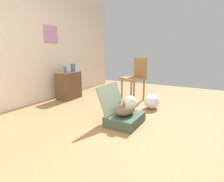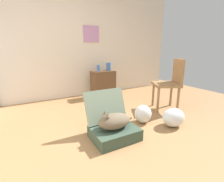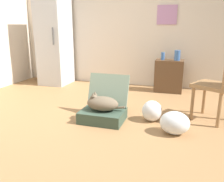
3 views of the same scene
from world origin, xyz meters
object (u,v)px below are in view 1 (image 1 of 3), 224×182
Objects in this scene: vase_short at (73,68)px; cat at (125,108)px; side_table at (69,85)px; plastic_bag_clear at (152,101)px; vase_tall at (65,70)px; chair at (135,76)px; suitcase_base at (125,119)px; plastic_bag_white at (130,103)px.

cat is at bearing -116.03° from vase_short.
vase_short is (0.13, -0.04, 0.41)m from side_table.
side_table is (-0.23, 1.96, 0.18)m from plastic_bag_clear.
vase_tall is (-0.13, -0.04, 0.39)m from side_table.
vase_tall is at bearing -118.58° from chair.
plastic_bag_clear is at bearing -13.47° from chair.
vase_tall reaches higher than suitcase_base.
chair reaches higher than plastic_bag_white.
plastic_bag_white is 0.81× the size of plastic_bag_clear.
vase_short is (0.88, 1.80, 0.47)m from cat.
cat is 2.70× the size of vase_short.
vase_short is (0.87, 1.80, 0.65)m from suitcase_base.
vase_short reaches higher than plastic_bag_clear.
plastic_bag_clear is (0.96, -0.12, 0.06)m from suitcase_base.
suitcase_base is 3.05× the size of vase_short.
suitcase_base is 4.00× the size of vase_tall.
side_table is at bearing 165.38° from vase_short.
side_table is at bearing 86.79° from plastic_bag_white.
plastic_bag_white is 1.49× the size of vase_short.
plastic_bag_white reaches higher than suitcase_base.
vase_tall is at bearing -163.72° from side_table.
vase_short reaches higher than cat.
cat reaches higher than plastic_bag_white.
vase_tall is 1.62m from chair.
vase_short is at bearing -14.62° from side_table.
plastic_bag_white is 0.45× the size of side_table.
suitcase_base is at bearing 172.84° from plastic_bag_clear.
plastic_bag_white reaches higher than plastic_bag_clear.
vase_tall is (-0.04, 1.59, 0.56)m from plastic_bag_white.
suitcase_base is 1.61m from chair.
plastic_bag_white is 0.30× the size of chair.
chair is (0.61, -1.35, -0.19)m from vase_short.
side_table is at bearing 67.91° from cat.
vase_tall reaches higher than plastic_bag_clear.
plastic_bag_white is at bearing -88.46° from vase_tall.
suitcase_base is at bearing -44.66° from chair.
vase_short is 0.20× the size of chair.
vase_tall is (0.60, 1.80, 0.63)m from suitcase_base.
plastic_bag_white is at bearing -93.21° from side_table.
suitcase_base is 2.10m from vase_short.
side_table is 0.44m from vase_short.
suitcase_base is 0.68m from plastic_bag_white.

